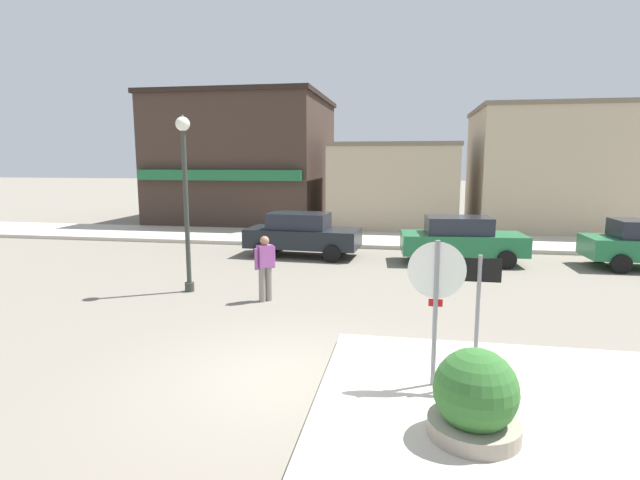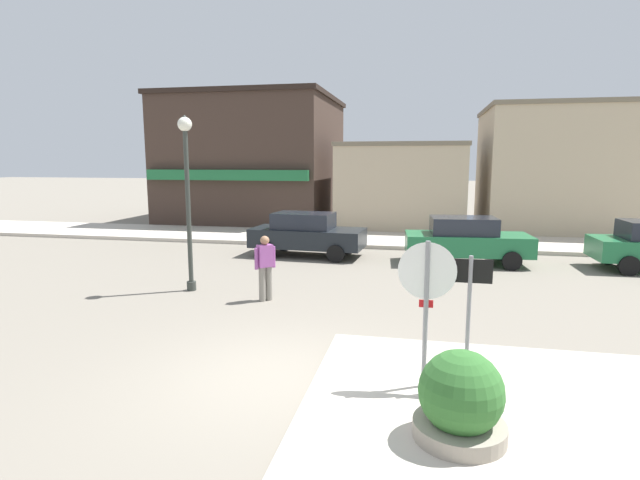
% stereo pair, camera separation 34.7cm
% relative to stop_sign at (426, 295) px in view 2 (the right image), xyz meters
% --- Properties ---
extents(ground_plane, '(160.00, 160.00, 0.00)m').
position_rel_stop_sign_xyz_m(ground_plane, '(-2.32, 0.15, -1.52)').
color(ground_plane, gray).
extents(sidewalk_corner, '(6.40, 4.80, 0.15)m').
position_rel_stop_sign_xyz_m(sidewalk_corner, '(1.57, -0.50, -1.44)').
color(sidewalk_corner, beige).
rests_on(sidewalk_corner, ground).
extents(kerb_far, '(80.00, 4.00, 0.15)m').
position_rel_stop_sign_xyz_m(kerb_far, '(-2.32, 14.01, -1.44)').
color(kerb_far, beige).
rests_on(kerb_far, ground).
extents(stop_sign, '(0.82, 0.07, 2.30)m').
position_rel_stop_sign_xyz_m(stop_sign, '(0.00, 0.00, 0.00)').
color(stop_sign, gray).
rests_on(stop_sign, ground).
extents(one_way_sign, '(0.60, 0.06, 2.10)m').
position_rel_stop_sign_xyz_m(one_way_sign, '(0.59, 0.06, -0.19)').
color(one_way_sign, gray).
rests_on(one_way_sign, ground).
extents(planter, '(1.10, 1.10, 1.23)m').
position_rel_stop_sign_xyz_m(planter, '(0.42, -1.32, -0.96)').
color(planter, gray).
rests_on(planter, ground).
extents(lamp_post, '(0.36, 0.36, 4.54)m').
position_rel_stop_sign_xyz_m(lamp_post, '(-6.03, 4.86, 1.44)').
color(lamp_post, '#333833').
rests_on(lamp_post, ground).
extents(parked_car_nearest, '(4.11, 2.09, 1.56)m').
position_rel_stop_sign_xyz_m(parked_car_nearest, '(-4.14, 10.15, -0.71)').
color(parked_car_nearest, black).
rests_on(parked_car_nearest, ground).
extents(parked_car_second, '(4.12, 2.12, 1.56)m').
position_rel_stop_sign_xyz_m(parked_car_second, '(1.35, 9.89, -0.71)').
color(parked_car_second, '#1E6B3D').
rests_on(parked_car_second, ground).
extents(pedestrian_crossing_near, '(0.46, 0.44, 1.61)m').
position_rel_stop_sign_xyz_m(pedestrian_crossing_near, '(-3.81, 4.32, -0.65)').
color(pedestrian_crossing_near, gray).
rests_on(pedestrian_crossing_near, ground).
extents(building_corner_shop, '(8.92, 9.13, 6.88)m').
position_rel_stop_sign_xyz_m(building_corner_shop, '(-9.49, 20.32, 1.93)').
color(building_corner_shop, '#3D2D26').
rests_on(building_corner_shop, ground).
extents(building_storefront_left_near, '(6.18, 5.18, 4.25)m').
position_rel_stop_sign_xyz_m(building_storefront_left_near, '(-1.19, 18.35, 0.61)').
color(building_storefront_left_near, tan).
rests_on(building_storefront_left_near, ground).
extents(building_storefront_left_mid, '(7.93, 6.98, 5.93)m').
position_rel_stop_sign_xyz_m(building_storefront_left_mid, '(6.68, 19.21, 1.45)').
color(building_storefront_left_mid, tan).
rests_on(building_storefront_left_mid, ground).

